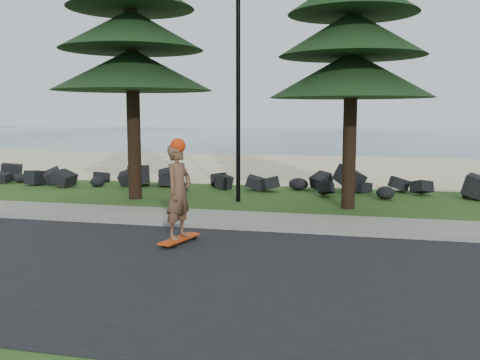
{
  "coord_description": "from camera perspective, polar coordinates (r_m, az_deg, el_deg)",
  "views": [
    {
      "loc": [
        3.99,
        -13.4,
        2.89
      ],
      "look_at": [
        0.82,
        0.0,
        1.13
      ],
      "focal_mm": 40.0,
      "sensor_mm": 36.0,
      "label": 1
    }
  ],
  "objects": [
    {
      "name": "sidewalk",
      "position": [
        14.46,
        -2.98,
        -4.08
      ],
      "size": [
        160.0,
        2.0,
        0.08
      ],
      "primitive_type": "cube",
      "color": "gray",
      "rests_on": "ground"
    },
    {
      "name": "lamp_post",
      "position": [
        17.12,
        -0.2,
        11.47
      ],
      "size": [
        0.25,
        0.14,
        8.14
      ],
      "color": "black",
      "rests_on": "ground"
    },
    {
      "name": "ocean",
      "position": [
        64.59,
        9.81,
        4.63
      ],
      "size": [
        160.0,
        58.0,
        0.01
      ],
      "primitive_type": "cube",
      "color": "#3B5771",
      "rests_on": "ground"
    },
    {
      "name": "kerb",
      "position": [
        13.43,
        -4.3,
        -4.93
      ],
      "size": [
        160.0,
        0.2,
        0.1
      ],
      "primitive_type": "cube",
      "color": "gray",
      "rests_on": "ground"
    },
    {
      "name": "road",
      "position": [
        10.17,
        -10.52,
        -9.28
      ],
      "size": [
        160.0,
        7.0,
        0.02
      ],
      "primitive_type": "cube",
      "color": "black",
      "rests_on": "ground"
    },
    {
      "name": "ground",
      "position": [
        14.28,
        -3.2,
        -4.39
      ],
      "size": [
        160.0,
        160.0,
        0.0
      ],
      "primitive_type": "plane",
      "color": "#244616",
      "rests_on": "ground"
    },
    {
      "name": "seawall_boulders",
      "position": [
        19.63,
        1.45,
        -1.17
      ],
      "size": [
        60.0,
        2.4,
        1.1
      ],
      "primitive_type": null,
      "color": "black",
      "rests_on": "ground"
    },
    {
      "name": "beach_sand",
      "position": [
        28.33,
        5.16,
        1.43
      ],
      "size": [
        160.0,
        15.0,
        0.01
      ],
      "primitive_type": "cube",
      "color": "beige",
      "rests_on": "ground"
    },
    {
      "name": "skateboarder",
      "position": [
        11.68,
        -6.56,
        -1.28
      ],
      "size": [
        0.66,
        1.28,
        2.31
      ],
      "rotation": [
        0.0,
        0.0,
        1.32
      ],
      "color": "red",
      "rests_on": "ground"
    }
  ]
}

